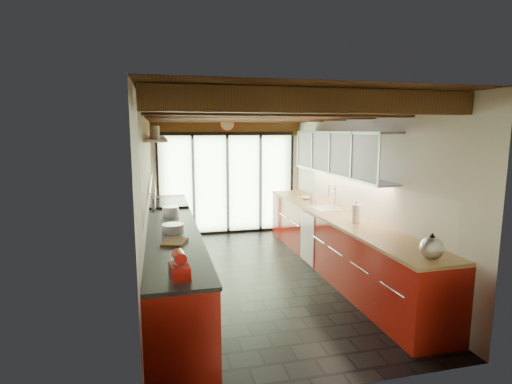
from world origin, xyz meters
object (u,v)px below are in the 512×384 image
Objects in this scene: soap_bottle at (313,197)px; stand_mixer at (179,266)px; paper_towel at (356,214)px; bowl at (307,198)px; kettle at (432,246)px.

stand_mixer is at bearing -128.87° from soap_bottle.
paper_towel reaches higher than soap_bottle.
stand_mixer reaches higher than bowl.
soap_bottle is (0.00, 3.22, -0.02)m from kettle.
stand_mixer is 2.54m from kettle.
paper_towel is (-0.00, 1.62, 0.01)m from kettle.
kettle is (2.54, -0.07, 0.02)m from stand_mixer.
bowl is at bearing 90.00° from paper_towel.
stand_mixer is 4.32m from bowl.
kettle is at bearing -90.00° from bowl.
stand_mixer is 1.49× the size of soap_bottle.
paper_towel reaches higher than bowl.
paper_towel is 1.95m from bowl.
paper_towel reaches higher than stand_mixer.
kettle reaches higher than soap_bottle.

